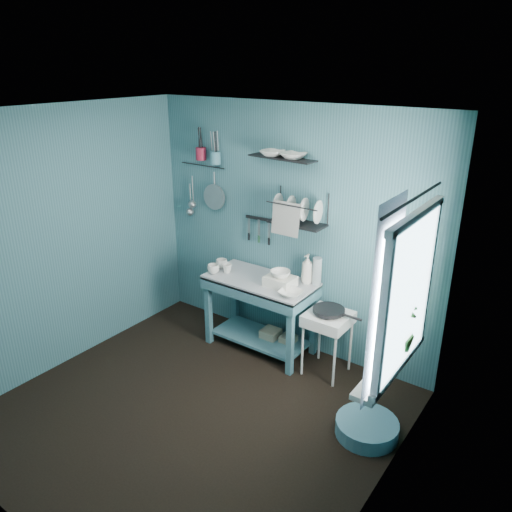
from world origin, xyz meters
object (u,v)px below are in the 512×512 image
Objects in this scene: mug_left at (213,269)px; mug_mid at (227,268)px; utensil_cup_teal at (215,158)px; hotplate_stand at (327,343)px; work_counter at (260,314)px; storage_tin_small at (288,344)px; potted_plant at (395,327)px; storage_tin_large at (271,339)px; soap_bottle at (307,269)px; utensil_cup_magenta at (201,154)px; frying_pan at (329,310)px; water_bottle at (317,271)px; colander at (214,197)px; dish_rack at (298,208)px; wash_tub at (280,281)px; mug_right at (222,264)px; floor_basin at (367,428)px.

mug_left is 0.14m from mug_mid.
mug_mid is at bearing -38.71° from utensil_cup_teal.
work_counter is at bearing 173.58° from hotplate_stand.
mug_mid is at bearing -168.37° from storage_tin_small.
work_counter is 1.88m from potted_plant.
utensil_cup_teal reaches higher than storage_tin_large.
soap_bottle is at bearing 21.80° from mug_left.
utensil_cup_magenta is 0.20m from utensil_cup_teal.
frying_pan reaches higher than storage_tin_small.
mug_mid reaches higher than frying_pan.
water_bottle reaches higher than storage_tin_large.
colander reaches higher than mug_mid.
dish_rack is 1.10m from colander.
potted_plant reaches higher than work_counter.
wash_tub is 1.53m from potted_plant.
colander is at bearing 142.71° from mug_mid.
mug_right is 0.41× the size of frying_pan.
mug_right is at bearing -179.74° from frying_pan.
utensil_cup_magenta is at bearing 173.48° from storage_tin_small.
mug_right is 0.75m from wash_tub.
storage_tin_large is at bearing -157.96° from water_bottle.
mug_left is 0.16m from mug_right.
frying_pan is at bearing -8.89° from colander.
mug_left reaches higher than frying_pan.
floor_basin is at bearing -15.05° from work_counter.
soap_bottle is 0.86m from storage_tin_small.
mug_right is 0.56× the size of storage_tin_large.
potted_plant reaches higher than wash_tub.
hotplate_stand is 2.90× the size of storage_tin_large.
colander is (-1.04, 0.27, 0.63)m from wash_tub.
mug_left is at bearing -40.35° from utensil_cup_magenta.
water_bottle is (1.00, 0.38, 0.09)m from mug_left.
dish_rack reaches higher than hotplate_stand.
mug_left is 0.44× the size of water_bottle.
mug_mid is 0.36× the size of water_bottle.
mug_left is 1.23× the size of mug_mid.
storage_tin_large is (0.83, -0.17, -1.79)m from utensil_cup_teal.
hotplate_stand is 4.91× the size of utensil_cup_magenta.
wash_tub is at bearing 10.86° from mug_left.
soap_bottle is at bearing 143.30° from floor_basin.
mug_mid is 0.16× the size of hotplate_stand.
work_counter is 0.43m from storage_tin_small.
work_counter is 3.99× the size of colander.
wash_tub is 2.15× the size of utensil_cup_teal.
mug_mid is at bearing -176.75° from frying_pan.
water_bottle is (0.52, 0.22, 0.54)m from work_counter.
utensil_cup_teal reaches higher than hotplate_stand.
floor_basin is (1.17, -0.66, -0.04)m from storage_tin_small.
work_counter is at bearing -154.54° from soap_bottle.
water_bottle is 2.15× the size of utensil_cup_magenta.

